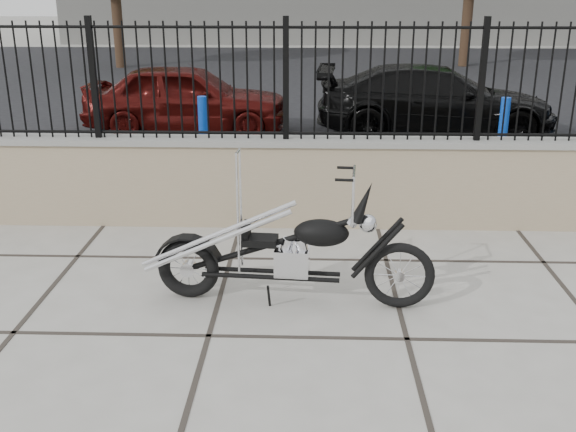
{
  "coord_description": "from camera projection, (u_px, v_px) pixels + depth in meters",
  "views": [
    {
      "loc": [
        -0.75,
        -4.49,
        2.56
      ],
      "look_at": [
        -0.93,
        0.9,
        0.66
      ],
      "focal_mm": 42.0,
      "sensor_mm": 36.0,
      "label": 1
    }
  ],
  "objects": [
    {
      "name": "retaining_wall",
      "position": [
        379.0,
        183.0,
        7.25
      ],
      "size": [
        14.0,
        0.36,
        0.96
      ],
      "primitive_type": "cube",
      "color": "gray",
      "rests_on": "ground_plane"
    },
    {
      "name": "iron_fence",
      "position": [
        383.0,
        82.0,
        6.89
      ],
      "size": [
        14.0,
        0.08,
        1.2
      ],
      "primitive_type": "cube",
      "color": "black",
      "rests_on": "retaining_wall"
    },
    {
      "name": "bollard_b",
      "position": [
        502.0,
        136.0,
        9.17
      ],
      "size": [
        0.15,
        0.15,
        1.06
      ],
      "primitive_type": "cylinder",
      "rotation": [
        0.0,
        0.0,
        -0.19
      ],
      "color": "#0C16B4",
      "rests_on": "ground_plane"
    },
    {
      "name": "ground_plane",
      "position": [
        407.0,
        339.0,
        5.06
      ],
      "size": [
        90.0,
        90.0,
        0.0
      ],
      "primitive_type": "plane",
      "color": "#99968E",
      "rests_on": "ground"
    },
    {
      "name": "chopper_motorcycle",
      "position": [
        287.0,
        228.0,
        5.43
      ],
      "size": [
        2.22,
        0.56,
        1.31
      ],
      "primitive_type": null,
      "rotation": [
        0.0,
        0.0,
        -0.08
      ],
      "color": "black",
      "rests_on": "ground_plane"
    },
    {
      "name": "bollard_a",
      "position": [
        203.0,
        134.0,
        9.33
      ],
      "size": [
        0.16,
        0.16,
        1.05
      ],
      "primitive_type": "cylinder",
      "rotation": [
        0.0,
        0.0,
        -0.28
      ],
      "color": "#0B37A9",
      "rests_on": "ground_plane"
    },
    {
      "name": "parking_lot",
      "position": [
        340.0,
        87.0,
        16.84
      ],
      "size": [
        30.0,
        30.0,
        0.0
      ],
      "primitive_type": "plane",
      "color": "black",
      "rests_on": "ground"
    },
    {
      "name": "car_red",
      "position": [
        187.0,
        98.0,
        11.69
      ],
      "size": [
        3.52,
        1.45,
        1.2
      ],
      "primitive_type": "imported",
      "rotation": [
        0.0,
        0.0,
        1.56
      ],
      "color": "#400B09",
      "rests_on": "parking_lot"
    },
    {
      "name": "car_black",
      "position": [
        435.0,
        100.0,
        11.53
      ],
      "size": [
        4.14,
        1.9,
        1.17
      ],
      "primitive_type": "imported",
      "rotation": [
        0.0,
        0.0,
        1.51
      ],
      "color": "black",
      "rests_on": "parking_lot"
    }
  ]
}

